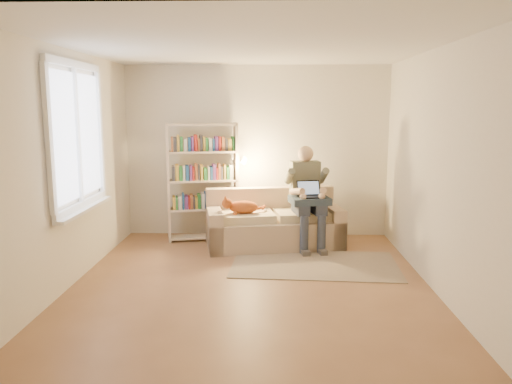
{
  "coord_description": "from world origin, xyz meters",
  "views": [
    {
      "loc": [
        0.23,
        -5.39,
        1.96
      ],
      "look_at": [
        0.03,
        1.0,
        0.88
      ],
      "focal_mm": 35.0,
      "sensor_mm": 36.0,
      "label": 1
    }
  ],
  "objects_px": {
    "sofa": "(273,225)",
    "person": "(307,192)",
    "cat": "(243,206)",
    "laptop": "(310,193)",
    "bookshelf": "(203,176)"
  },
  "relations": [
    {
      "from": "person",
      "to": "bookshelf",
      "type": "bearing_deg",
      "value": 156.3
    },
    {
      "from": "sofa",
      "to": "bookshelf",
      "type": "height_order",
      "value": "bookshelf"
    },
    {
      "from": "cat",
      "to": "bookshelf",
      "type": "xyz_separation_m",
      "value": [
        -0.62,
        0.5,
        0.36
      ]
    },
    {
      "from": "sofa",
      "to": "bookshelf",
      "type": "xyz_separation_m",
      "value": [
        -1.05,
        0.29,
        0.68
      ]
    },
    {
      "from": "sofa",
      "to": "person",
      "type": "height_order",
      "value": "person"
    },
    {
      "from": "person",
      "to": "cat",
      "type": "distance_m",
      "value": 0.93
    },
    {
      "from": "person",
      "to": "cat",
      "type": "xyz_separation_m",
      "value": [
        -0.9,
        -0.14,
        -0.19
      ]
    },
    {
      "from": "laptop",
      "to": "bookshelf",
      "type": "height_order",
      "value": "bookshelf"
    },
    {
      "from": "sofa",
      "to": "bookshelf",
      "type": "relative_size",
      "value": 1.15
    },
    {
      "from": "sofa",
      "to": "cat",
      "type": "bearing_deg",
      "value": -165.21
    },
    {
      "from": "sofa",
      "to": "cat",
      "type": "xyz_separation_m",
      "value": [
        -0.43,
        -0.2,
        0.32
      ]
    },
    {
      "from": "person",
      "to": "bookshelf",
      "type": "xyz_separation_m",
      "value": [
        -1.52,
        0.36,
        0.17
      ]
    },
    {
      "from": "sofa",
      "to": "laptop",
      "type": "xyz_separation_m",
      "value": [
        0.5,
        -0.19,
        0.51
      ]
    },
    {
      "from": "person",
      "to": "laptop",
      "type": "xyz_separation_m",
      "value": [
        0.03,
        -0.13,
        0.01
      ]
    },
    {
      "from": "bookshelf",
      "to": "person",
      "type": "bearing_deg",
      "value": -25.18
    }
  ]
}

